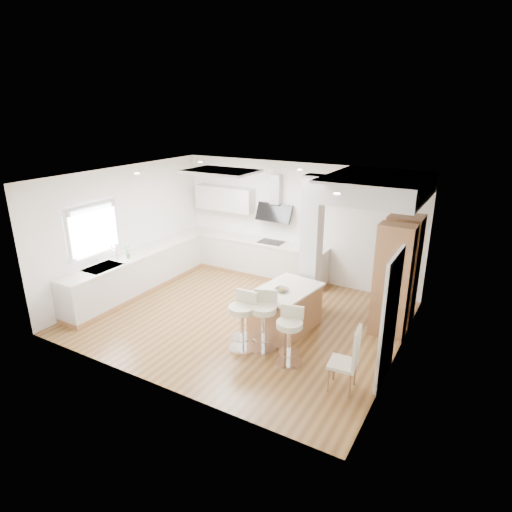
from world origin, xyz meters
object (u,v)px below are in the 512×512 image
Objects in this scene: peninsula at (285,309)px; bar_stool_c at (290,333)px; bar_stool_b at (264,318)px; bar_stool_a at (242,318)px; dining_chair at (350,357)px.

peninsula is 1.51× the size of bar_stool_c.
bar_stool_b is 0.61m from bar_stool_c.
bar_stool_a is at bearing 168.51° from bar_stool_c.
peninsula is at bearing 70.98° from bar_stool_b.
bar_stool_a is at bearing -169.83° from bar_stool_b.
peninsula is 1.42× the size of bar_stool_a.
bar_stool_c reaches higher than peninsula.
bar_stool_b is at bearing -83.49° from peninsula.
bar_stool_c is at bearing -52.79° from peninsula.
bar_stool_a is (-0.34, -0.98, 0.17)m from peninsula.
dining_chair is (1.62, -1.19, 0.13)m from peninsula.
bar_stool_a is 1.01× the size of dining_chair.
bar_stool_b is 1.02× the size of dining_chair.
bar_stool_b is at bearing 27.45° from bar_stool_a.
bar_stool_a is at bearing 168.33° from dining_chair.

